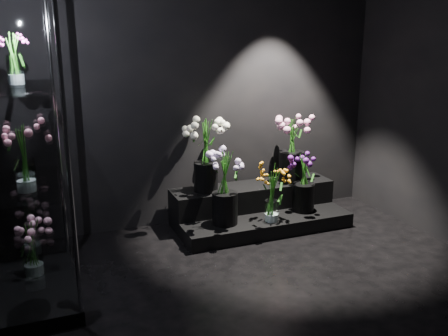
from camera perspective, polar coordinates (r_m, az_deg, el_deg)
floor at (r=3.74m, az=7.07°, el=-16.16°), size 4.00×4.00×0.00m
wall_back at (r=5.05m, az=-3.43°, el=9.16°), size 4.00×0.00×4.00m
display_riser at (r=5.22m, az=3.76°, el=-4.63°), size 1.74×0.77×0.39m
display_case at (r=3.75m, az=-22.52°, el=2.03°), size 0.63×1.05×2.31m
bouquet_orange_bells at (r=4.85m, az=5.53°, el=-2.87°), size 0.31×0.31×0.56m
bouquet_lilac at (r=4.72m, az=0.10°, el=-1.57°), size 0.50×0.50×0.73m
bouquet_purple at (r=5.15m, az=9.14°, el=-1.26°), size 0.43×0.43×0.59m
bouquet_cream_roses at (r=4.94m, az=-2.11°, el=2.13°), size 0.49×0.49×0.72m
bouquet_pink_roses at (r=5.32m, az=7.79°, el=2.60°), size 0.38×0.38×0.70m
bouquet_case_pink at (r=3.57m, az=-21.95°, el=1.32°), size 0.32×0.32×0.47m
bouquet_case_magenta at (r=3.82m, az=-22.85°, el=11.54°), size 0.23×0.23×0.36m
bouquet_case_base_pink at (r=4.17m, az=-21.11°, el=-8.34°), size 0.34×0.34×0.45m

